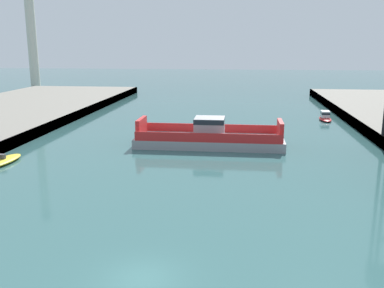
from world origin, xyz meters
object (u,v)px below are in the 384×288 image
(chain_ferry, at_px, (209,137))
(moored_boat_near_left, at_px, (325,117))
(smokestack_distant_a, at_px, (30,13))
(moored_boat_near_right, at_px, (2,161))

(chain_ferry, xyz_separation_m, moored_boat_near_left, (17.82, 20.77, -0.52))
(chain_ferry, bearing_deg, moored_boat_near_left, 49.37)
(chain_ferry, height_order, smokestack_distant_a, smokestack_distant_a)
(chain_ferry, xyz_separation_m, smokestack_distant_a, (-54.88, 65.67, 19.81))
(smokestack_distant_a, bearing_deg, moored_boat_near_right, -66.23)
(chain_ferry, bearing_deg, smokestack_distant_a, 129.89)
(chain_ferry, bearing_deg, moored_boat_near_right, -152.99)
(moored_boat_near_left, bearing_deg, moored_boat_near_right, -141.02)
(chain_ferry, relative_size, smokestack_distant_a, 0.46)
(smokestack_distant_a, bearing_deg, chain_ferry, -50.11)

